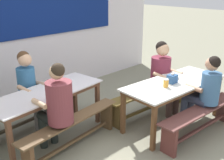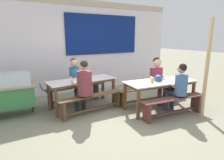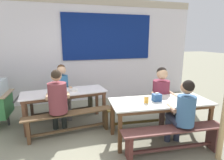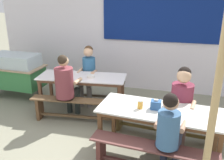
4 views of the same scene
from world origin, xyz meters
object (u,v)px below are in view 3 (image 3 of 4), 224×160
object	(u,v)px
dining_table_near	(160,104)
condiment_jar	(146,99)
bench_near_back	(148,112)
person_center_facing	(63,88)
dining_table_far	(65,95)
bench_near_front	(173,137)
bench_far_back	(63,103)
tissue_box	(157,97)
soup_bowl	(74,90)
bench_far_front	(69,120)
person_left_back_turned	(58,99)
person_right_near_table	(162,93)
person_near_front	(183,111)

from	to	relation	value
dining_table_near	condiment_jar	xyz separation A→B (m)	(-0.30, -0.03, 0.14)
bench_near_back	person_center_facing	distance (m)	2.06
dining_table_far	bench_near_front	xyz separation A→B (m)	(1.63, -1.63, -0.37)
dining_table_far	bench_near_front	distance (m)	2.33
bench_far_back	person_center_facing	distance (m)	0.42
tissue_box	soup_bowl	world-z (taller)	tissue_box
bench_near_front	bench_far_front	bearing A→B (deg)	144.78
bench_far_back	bench_far_front	size ratio (longest dim) A/B	0.95
person_center_facing	person_left_back_turned	bearing A→B (deg)	-97.06
bench_far_front	condiment_jar	world-z (taller)	condiment_jar
soup_bowl	dining_table_near	bearing A→B (deg)	-36.27
dining_table_far	soup_bowl	xyz separation A→B (m)	(0.20, -0.03, 0.10)
bench_far_front	condiment_jar	xyz separation A→B (m)	(1.32, -0.63, 0.51)
soup_bowl	person_right_near_table	bearing A→B (deg)	-20.12
person_left_back_turned	soup_bowl	size ratio (longest dim) A/B	8.22
person_right_near_table	person_near_front	bearing A→B (deg)	-99.03
person_near_front	person_left_back_turned	world-z (taller)	person_left_back_turned
dining_table_near	tissue_box	world-z (taller)	tissue_box
bench_near_front	soup_bowl	distance (m)	2.19
dining_table_near	soup_bowl	bearing A→B (deg)	143.73
dining_table_near	condiment_jar	bearing A→B (deg)	-175.02
bench_far_front	person_near_front	size ratio (longest dim) A/B	1.39
bench_far_back	soup_bowl	distance (m)	0.76
tissue_box	bench_far_front	bearing A→B (deg)	159.18
dining_table_far	person_left_back_turned	world-z (taller)	person_left_back_turned
bench_near_front	person_center_facing	xyz separation A→B (m)	(-1.66, 2.06, 0.41)
condiment_jar	person_right_near_table	bearing A→B (deg)	37.83
bench_far_back	bench_near_back	bearing A→B (deg)	-32.18
dining_table_near	bench_near_front	world-z (taller)	dining_table_near
dining_table_near	person_right_near_table	bearing A→B (deg)	55.89
bench_far_back	person_right_near_table	world-z (taller)	person_right_near_table
person_near_front	soup_bowl	xyz separation A→B (m)	(-1.63, 1.52, 0.07)
dining_table_far	person_right_near_table	distance (m)	2.08
bench_far_front	person_center_facing	world-z (taller)	person_center_facing
person_right_near_table	soup_bowl	world-z (taller)	person_right_near_table
condiment_jar	tissue_box	bearing A→B (deg)	9.42
dining_table_far	condiment_jar	distance (m)	1.79
dining_table_far	condiment_jar	xyz separation A→B (m)	(1.37, -1.14, 0.14)
bench_near_back	bench_far_back	bearing A→B (deg)	147.82
person_center_facing	bench_far_front	bearing A→B (deg)	-85.18
soup_bowl	tissue_box	bearing A→B (deg)	-37.33
bench_far_back	person_center_facing	world-z (taller)	person_center_facing
bench_far_back	soup_bowl	size ratio (longest dim) A/B	10.32
tissue_box	soup_bowl	bearing A→B (deg)	142.67
person_left_back_turned	dining_table_near	bearing A→B (deg)	-19.57
person_right_near_table	bench_far_back	bearing A→B (deg)	149.45
dining_table_far	person_near_front	size ratio (longest dim) A/B	1.46
dining_table_near	bench_far_back	distance (m)	2.40
dining_table_near	bench_near_front	size ratio (longest dim) A/B	1.08
tissue_box	person_near_front	bearing A→B (deg)	-63.35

